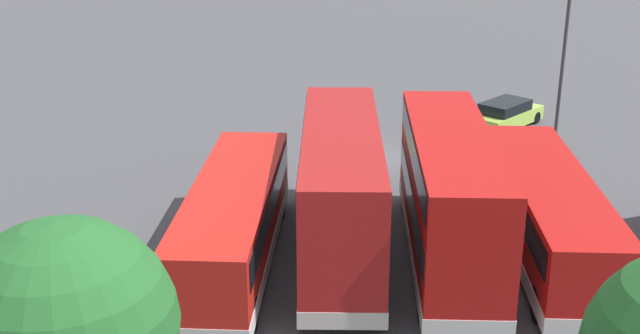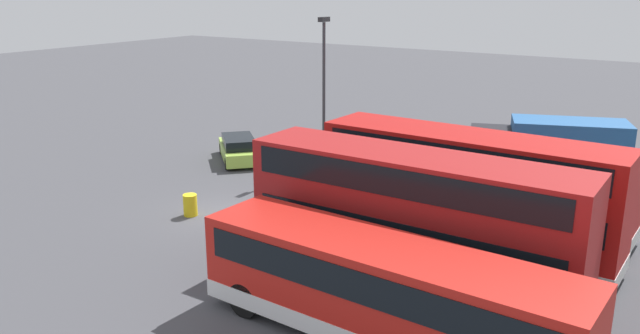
# 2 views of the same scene
# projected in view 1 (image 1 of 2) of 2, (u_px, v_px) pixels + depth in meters

# --- Properties ---
(ground_plane) EXTENTS (140.00, 140.00, 0.00)m
(ground_plane) POSITION_uv_depth(u_px,v_px,m) (377.00, 159.00, 37.18)
(ground_plane) COLOR #47474C
(bus_single_deck_near_end) EXTENTS (3.00, 11.62, 2.95)m
(bus_single_deck_near_end) POSITION_uv_depth(u_px,v_px,m) (548.00, 213.00, 27.17)
(bus_single_deck_near_end) COLOR #B71411
(bus_single_deck_near_end) RESTS_ON ground
(bus_double_decker_second) EXTENTS (2.86, 11.02, 4.55)m
(bus_double_decker_second) POSITION_uv_depth(u_px,v_px,m) (450.00, 194.00, 26.58)
(bus_double_decker_second) COLOR #B71411
(bus_double_decker_second) RESTS_ON ground
(bus_double_decker_third) EXTENTS (2.64, 11.14, 4.55)m
(bus_double_decker_third) POSITION_uv_depth(u_px,v_px,m) (341.00, 188.00, 27.05)
(bus_double_decker_third) COLOR #A51919
(bus_double_decker_third) RESTS_ON ground
(bus_single_deck_fourth) EXTENTS (3.09, 11.29, 2.95)m
(bus_single_deck_fourth) POSITION_uv_depth(u_px,v_px,m) (233.00, 221.00, 26.55)
(bus_single_deck_fourth) COLOR red
(bus_single_deck_fourth) RESTS_ON ground
(car_hatchback_silver) EXTENTS (4.41, 4.54, 1.43)m
(car_hatchback_silver) POSITION_uv_depth(u_px,v_px,m) (506.00, 114.00, 41.54)
(car_hatchback_silver) COLOR #A5D14C
(car_hatchback_silver) RESTS_ON ground
(lamp_post_tall) EXTENTS (0.70, 0.30, 8.06)m
(lamp_post_tall) POSITION_uv_depth(u_px,v_px,m) (563.00, 60.00, 35.47)
(lamp_post_tall) COLOR #38383D
(lamp_post_tall) RESTS_ON ground
(waste_bin_yellow) EXTENTS (0.60, 0.60, 0.95)m
(waste_bin_yellow) POSITION_uv_depth(u_px,v_px,m) (356.00, 142.00, 37.94)
(waste_bin_yellow) COLOR yellow
(waste_bin_yellow) RESTS_ON ground
(tree_midleft) EXTENTS (4.13, 4.13, 6.87)m
(tree_midleft) POSITION_uv_depth(u_px,v_px,m) (65.00, 330.00, 14.33)
(tree_midleft) COLOR #4C3823
(tree_midleft) RESTS_ON ground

